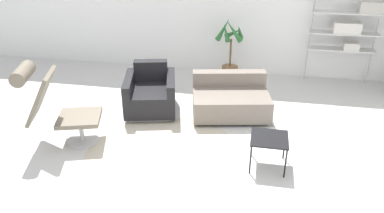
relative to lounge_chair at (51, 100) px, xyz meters
The scene contains 9 objects.
ground_plane 1.80m from the lounge_chair, ahead, with size 12.00×12.00×0.00m, color silver.
wall_back 3.76m from the lounge_chair, 62.97° to the left, with size 12.00×0.09×2.80m.
round_rug 1.66m from the lounge_chair, ahead, with size 2.11×2.11×0.01m.
lounge_chair is the anchor object (origin of this frame).
armchair_red 1.61m from the lounge_chair, 50.72° to the left, with size 0.97×1.04×0.74m.
couch_low 2.66m from the lounge_chair, 30.45° to the left, with size 1.33×1.07×0.62m.
side_table 2.88m from the lounge_chair, ahead, with size 0.45×0.45×0.41m.
potted_plant 3.52m from the lounge_chair, 53.37° to the left, with size 0.54×0.54×1.22m.
shelf_unit 5.21m from the lounge_chair, 35.41° to the left, with size 1.20×0.28×2.01m.
Camera 1 is at (1.01, -4.17, 2.77)m, focal length 35.00 mm.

